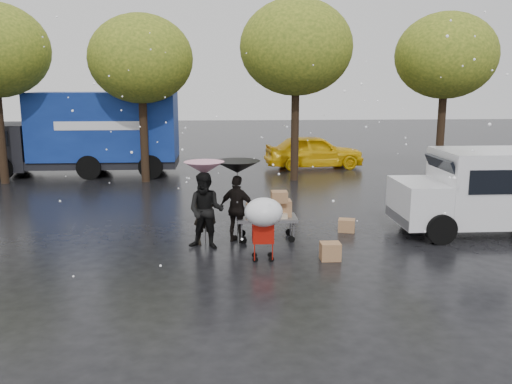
{
  "coord_description": "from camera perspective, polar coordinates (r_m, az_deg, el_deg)",
  "views": [
    {
      "loc": [
        -0.46,
        -11.61,
        3.94
      ],
      "look_at": [
        0.36,
        1.0,
        1.36
      ],
      "focal_mm": 38.0,
      "sensor_mm": 36.0,
      "label": 1
    }
  ],
  "objects": [
    {
      "name": "umbrella_black",
      "position": [
        13.23,
        -1.99,
        2.65
      ],
      "size": [
        1.14,
        1.14,
        2.05
      ],
      "color": "#4C4C4C",
      "rests_on": "ground"
    },
    {
      "name": "tree_row",
      "position": [
        21.64,
        -3.82,
        14.4
      ],
      "size": [
        21.6,
        4.4,
        7.12
      ],
      "color": "black",
      "rests_on": "ground"
    },
    {
      "name": "vendor_cart",
      "position": [
        13.67,
        1.48,
        -2.05
      ],
      "size": [
        1.52,
        0.8,
        1.27
      ],
      "color": "slate",
      "rests_on": "ground"
    },
    {
      "name": "yellow_taxi",
      "position": [
        25.26,
        6.13,
        4.28
      ],
      "size": [
        4.68,
        2.27,
        1.54
      ],
      "primitive_type": "imported",
      "rotation": [
        0.0,
        0.0,
        1.67
      ],
      "color": "yellow",
      "rests_on": "ground"
    },
    {
      "name": "person_middle",
      "position": [
        12.94,
        -5.28,
        -1.99
      ],
      "size": [
        1.03,
        0.88,
        1.84
      ],
      "primitive_type": "imported",
      "rotation": [
        0.0,
        0.0,
        -0.22
      ],
      "color": "black",
      "rests_on": "ground"
    },
    {
      "name": "shopping_cart",
      "position": [
        11.85,
        0.8,
        -2.5
      ],
      "size": [
        0.84,
        0.84,
        1.46
      ],
      "color": "red",
      "rests_on": "ground"
    },
    {
      "name": "umbrella_pink",
      "position": [
        13.11,
        -5.48,
        2.53
      ],
      "size": [
        0.98,
        0.98,
        2.05
      ],
      "color": "#4C4C4C",
      "rests_on": "ground"
    },
    {
      "name": "blue_truck",
      "position": [
        24.19,
        -17.5,
        5.85
      ],
      "size": [
        8.3,
        2.6,
        3.5
      ],
      "color": "navy",
      "rests_on": "ground"
    },
    {
      "name": "box_ground_far",
      "position": [
        14.69,
        9.51,
        -3.48
      ],
      "size": [
        0.51,
        0.44,
        0.34
      ],
      "primitive_type": "cube",
      "rotation": [
        0.0,
        0.0,
        -0.27
      ],
      "color": "#90613E",
      "rests_on": "ground"
    },
    {
      "name": "box_ground_near",
      "position": [
        12.34,
        7.82,
        -6.2
      ],
      "size": [
        0.44,
        0.35,
        0.4
      ],
      "primitive_type": "cube",
      "rotation": [
        0.0,
        0.0,
        0.0
      ],
      "color": "#90613E",
      "rests_on": "ground"
    },
    {
      "name": "person_pink",
      "position": [
        13.32,
        -5.39,
        -2.13
      ],
      "size": [
        0.68,
        0.55,
        1.6
      ],
      "primitive_type": "imported",
      "rotation": [
        0.0,
        0.0,
        0.33
      ],
      "color": "black",
      "rests_on": "ground"
    },
    {
      "name": "person_black",
      "position": [
        13.44,
        -1.96,
        -1.79
      ],
      "size": [
        1.06,
        0.82,
        1.68
      ],
      "primitive_type": "imported",
      "rotation": [
        0.0,
        0.0,
        2.65
      ],
      "color": "black",
      "rests_on": "ground"
    },
    {
      "name": "white_van",
      "position": [
        15.53,
        23.92,
        0.24
      ],
      "size": [
        4.91,
        2.18,
        2.2
      ],
      "color": "white",
      "rests_on": "ground"
    },
    {
      "name": "ground",
      "position": [
        12.27,
        -1.37,
        -7.19
      ],
      "size": [
        90.0,
        90.0,
        0.0
      ],
      "primitive_type": "plane",
      "color": "black",
      "rests_on": "ground"
    }
  ]
}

